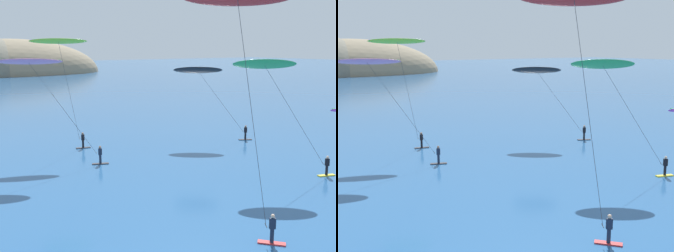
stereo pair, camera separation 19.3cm
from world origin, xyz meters
The scene contains 5 objects.
kitesurfer_red centered at (-0.95, 11.91, 12.16)m, with size 5.32×4.46×13.58m.
kitesurfer_green centered at (9.91, 19.47, 8.58)m, with size 7.62×5.92×9.71m.
kitesurfer_black centered at (14.23, 33.20, 7.44)m, with size 7.79×6.08×8.47m.
kitesurfer_lime centered at (-0.39, 37.77, 10.21)m, with size 5.70×3.17×11.48m.
kitesurfer_pink centered at (-4.75, 32.87, 8.77)m, with size 8.89×5.12×9.69m.
Camera 2 is at (-16.02, -3.72, 10.60)m, focal length 45.00 mm.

